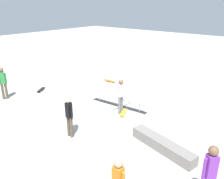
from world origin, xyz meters
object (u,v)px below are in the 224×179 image
(bystander_purple_shirt, at_px, (210,174))
(skater_main, at_px, (121,94))
(skateboard_main, at_px, (123,112))
(bystander_green_shirt, at_px, (3,82))
(bystander_black_shirt, at_px, (69,115))
(loose_skateboard_black, at_px, (41,90))
(grind_rail, at_px, (118,102))
(skate_ledge, at_px, (162,145))
(loose_skateboard_orange, at_px, (110,81))

(bystander_purple_shirt, bearing_deg, skater_main, -77.98)
(skater_main, height_order, skateboard_main, skater_main)
(skateboard_main, height_order, bystander_green_shirt, bystander_green_shirt)
(skateboard_main, relative_size, bystander_black_shirt, 0.50)
(skateboard_main, relative_size, bystander_green_shirt, 0.47)
(skater_main, distance_m, bystander_black_shirt, 2.80)
(skateboard_main, height_order, loose_skateboard_black, same)
(skateboard_main, relative_size, bystander_purple_shirt, 0.46)
(grind_rail, xyz_separation_m, skate_ledge, (-3.45, 1.93, 0.02))
(bystander_green_shirt, distance_m, bystander_purple_shirt, 10.57)
(bystander_black_shirt, xyz_separation_m, loose_skateboard_orange, (3.09, -5.92, -0.84))
(skater_main, distance_m, loose_skateboard_orange, 4.65)
(loose_skateboard_orange, bearing_deg, bystander_green_shirt, 66.18)
(bystander_green_shirt, bearing_deg, grind_rail, 142.54)
(skate_ledge, relative_size, skater_main, 1.56)
(grind_rail, height_order, bystander_green_shirt, bystander_green_shirt)
(loose_skateboard_orange, height_order, loose_skateboard_black, same)
(grind_rail, distance_m, loose_skateboard_black, 4.89)
(grind_rail, xyz_separation_m, skater_main, (-0.58, 0.58, 0.78))
(bystander_purple_shirt, distance_m, loose_skateboard_orange, 10.13)
(bystander_green_shirt, height_order, bystander_purple_shirt, bystander_purple_shirt)
(skater_main, bearing_deg, skate_ledge, -107.96)
(bystander_green_shirt, relative_size, bystander_purple_shirt, 0.97)
(skate_ledge, distance_m, loose_skateboard_black, 8.21)
(bystander_green_shirt, bearing_deg, skateboard_main, 134.77)
(grind_rail, height_order, skater_main, skater_main)
(bystander_purple_shirt, distance_m, loose_skateboard_black, 10.41)
(skate_ledge, bearing_deg, grind_rail, -29.25)
(bystander_green_shirt, relative_size, loose_skateboard_black, 2.17)
(skate_ledge, bearing_deg, bystander_black_shirt, 24.92)
(bystander_purple_shirt, xyz_separation_m, loose_skateboard_orange, (8.16, -5.92, -0.91))
(skater_main, bearing_deg, loose_skateboard_black, 104.11)
(bystander_green_shirt, relative_size, bystander_black_shirt, 1.05)
(grind_rail, bearing_deg, bystander_green_shirt, 26.01)
(skate_ledge, distance_m, loose_skateboard_orange, 7.65)
(skate_ledge, bearing_deg, bystander_purple_shirt, 143.65)
(bystander_black_shirt, relative_size, loose_skateboard_orange, 2.01)
(skateboard_main, bearing_deg, bystander_green_shirt, 87.50)
(grind_rail, xyz_separation_m, bystander_green_shirt, (5.15, 3.13, 0.79))
(skateboard_main, bearing_deg, loose_skateboard_orange, 22.19)
(skater_main, xyz_separation_m, loose_skateboard_black, (5.31, 0.64, -0.88))
(bystander_black_shirt, bearing_deg, bystander_green_shirt, -1.95)
(loose_skateboard_orange, distance_m, loose_skateboard_black, 4.26)
(bystander_purple_shirt, xyz_separation_m, loose_skateboard_black, (10.14, -2.16, -0.91))
(skateboard_main, xyz_separation_m, bystander_purple_shirt, (-4.68, 2.81, 0.91))
(grind_rail, height_order, skateboard_main, grind_rail)
(grind_rail, bearing_deg, loose_skateboard_orange, -48.05)
(grind_rail, relative_size, loose_skateboard_black, 3.90)
(skateboard_main, xyz_separation_m, bystander_green_shirt, (5.89, 2.56, 0.89))
(bystander_green_shirt, height_order, bystander_black_shirt, bystander_green_shirt)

